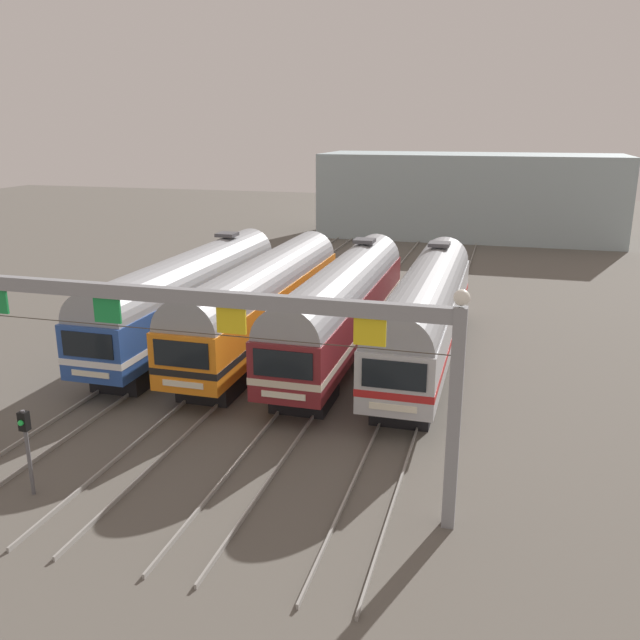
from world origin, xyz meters
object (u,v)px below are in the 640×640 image
commuter_train_orange (264,298)px  catenary_gantry (169,332)px  commuter_train_blue (190,292)px  commuter_train_maroon (342,303)px  yard_signal_mast (26,436)px  commuter_train_stainless (426,309)px

commuter_train_orange → catenary_gantry: (2.04, -13.49, 2.42)m
commuter_train_blue → catenary_gantry: catenary_gantry is taller
commuter_train_blue → commuter_train_orange: size_ratio=1.00×
commuter_train_maroon → yard_signal_mast: 16.47m
commuter_train_maroon → catenary_gantry: (-2.04, -13.50, 2.42)m
commuter_train_orange → commuter_train_maroon: 4.07m
catenary_gantry → commuter_train_maroon: bearing=81.4°
commuter_train_stainless → yard_signal_mast: bearing=-123.7°
commuter_train_orange → catenary_gantry: catenary_gantry is taller
commuter_train_blue → catenary_gantry: bearing=-65.6°
catenary_gantry → yard_signal_mast: 5.44m
catenary_gantry → yard_signal_mast: (-4.07, -1.78, -3.13)m
commuter_train_orange → commuter_train_stainless: bearing=0.0°
commuter_train_orange → yard_signal_mast: 15.43m
commuter_train_orange → yard_signal_mast: commuter_train_orange is taller
commuter_train_orange → catenary_gantry: 13.86m
catenary_gantry → yard_signal_mast: catenary_gantry is taller
catenary_gantry → yard_signal_mast: size_ratio=6.18×
commuter_train_maroon → commuter_train_stainless: same height
commuter_train_blue → commuter_train_orange: bearing=-0.1°
commuter_train_blue → commuter_train_maroon: same height
commuter_train_maroon → yard_signal_mast: bearing=-111.8°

